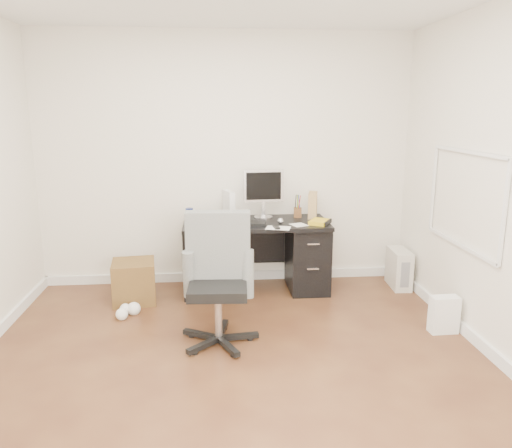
{
  "coord_description": "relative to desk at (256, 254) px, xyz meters",
  "views": [
    {
      "loc": [
        -0.14,
        -3.39,
        1.9
      ],
      "look_at": [
        0.26,
        1.2,
        0.83
      ],
      "focal_mm": 35.0,
      "sensor_mm": 36.0,
      "label": 1
    }
  ],
  "objects": [
    {
      "name": "ground",
      "position": [
        -0.3,
        -1.65,
        -0.4
      ],
      "size": [
        4.0,
        4.0,
        0.0
      ],
      "primitive_type": "plane",
      "color": "#422215",
      "rests_on": "ground"
    },
    {
      "name": "room_shell",
      "position": [
        -0.27,
        -1.62,
        1.26
      ],
      "size": [
        4.02,
        4.02,
        2.71
      ],
      "color": "silver",
      "rests_on": "ground"
    },
    {
      "name": "desk",
      "position": [
        0.0,
        0.0,
        0.0
      ],
      "size": [
        1.5,
        0.7,
        0.75
      ],
      "color": "black",
      "rests_on": "ground"
    },
    {
      "name": "loose_papers",
      "position": [
        -0.2,
        -0.05,
        0.35
      ],
      "size": [
        1.1,
        0.6,
        0.0
      ],
      "primitive_type": null,
      "color": "white",
      "rests_on": "desk"
    },
    {
      "name": "lcd_monitor",
      "position": [
        0.09,
        0.16,
        0.62
      ],
      "size": [
        0.44,
        0.26,
        0.53
      ],
      "primitive_type": null,
      "rotation": [
        0.0,
        0.0,
        0.06
      ],
      "color": "silver",
      "rests_on": "desk"
    },
    {
      "name": "keyboard",
      "position": [
        -0.15,
        -0.1,
        0.36
      ],
      "size": [
        0.5,
        0.24,
        0.03
      ],
      "primitive_type": "cube",
      "rotation": [
        0.0,
        0.0,
        -0.17
      ],
      "color": "black",
      "rests_on": "desk"
    },
    {
      "name": "computer_mouse",
      "position": [
        0.24,
        -0.13,
        0.38
      ],
      "size": [
        0.08,
        0.08,
        0.06
      ],
      "primitive_type": "sphere",
      "rotation": [
        0.0,
        0.0,
        0.42
      ],
      "color": "silver",
      "rests_on": "desk"
    },
    {
      "name": "travel_mug",
      "position": [
        -0.68,
        -0.08,
        0.44
      ],
      "size": [
        0.1,
        0.1,
        0.17
      ],
      "primitive_type": "cylinder",
      "rotation": [
        0.0,
        0.0,
        -0.33
      ],
      "color": "navy",
      "rests_on": "desk"
    },
    {
      "name": "white_binder",
      "position": [
        -0.28,
        0.15,
        0.5
      ],
      "size": [
        0.19,
        0.29,
        0.3
      ],
      "primitive_type": "cube",
      "rotation": [
        0.0,
        0.0,
        0.27
      ],
      "color": "white",
      "rests_on": "desk"
    },
    {
      "name": "magazine_file",
      "position": [
        0.63,
        0.16,
        0.49
      ],
      "size": [
        0.17,
        0.25,
        0.27
      ],
      "primitive_type": "cube",
      "rotation": [
        0.0,
        0.0,
        -0.24
      ],
      "color": "#A37B4F",
      "rests_on": "desk"
    },
    {
      "name": "pen_cup",
      "position": [
        0.47,
        0.18,
        0.47
      ],
      "size": [
        0.12,
        0.12,
        0.25
      ],
      "primitive_type": null,
      "rotation": [
        0.0,
        0.0,
        -0.15
      ],
      "color": "#523217",
      "rests_on": "desk"
    },
    {
      "name": "yellow_book",
      "position": [
        0.64,
        -0.16,
        0.37
      ],
      "size": [
        0.27,
        0.29,
        0.04
      ],
      "primitive_type": "cube",
      "rotation": [
        0.0,
        0.0,
        -0.51
      ],
      "color": "gold",
      "rests_on": "desk"
    },
    {
      "name": "paper_remote",
      "position": [
        0.19,
        -0.3,
        0.36
      ],
      "size": [
        0.28,
        0.24,
        0.02
      ],
      "primitive_type": null,
      "rotation": [
        0.0,
        0.0,
        -0.26
      ],
      "color": "white",
      "rests_on": "desk"
    },
    {
      "name": "office_chair",
      "position": [
        -0.42,
        -1.22,
        0.14
      ],
      "size": [
        0.64,
        0.64,
        1.08
      ],
      "primitive_type": null,
      "rotation": [
        0.0,
        0.0,
        -0.06
      ],
      "color": "#545653",
      "rests_on": "ground"
    },
    {
      "name": "pc_tower",
      "position": [
        1.56,
        -0.04,
        -0.19
      ],
      "size": [
        0.21,
        0.42,
        0.41
      ],
      "primitive_type": "cube",
      "rotation": [
        0.0,
        0.0,
        -0.06
      ],
      "color": "beige",
      "rests_on": "ground"
    },
    {
      "name": "shopping_bag",
      "position": [
        1.53,
        -1.18,
        -0.24
      ],
      "size": [
        0.25,
        0.18,
        0.33
      ],
      "primitive_type": "cube",
      "rotation": [
        0.0,
        0.0,
        0.04
      ],
      "color": "white",
      "rests_on": "ground"
    },
    {
      "name": "wicker_basket",
      "position": [
        -1.25,
        -0.21,
        -0.19
      ],
      "size": [
        0.46,
        0.46,
        0.41
      ],
      "primitive_type": "cube",
      "rotation": [
        0.0,
        0.0,
        0.12
      ],
      "color": "#463115",
      "rests_on": "ground"
    },
    {
      "name": "desk_printer",
      "position": [
        0.56,
        0.18,
        -0.31
      ],
      "size": [
        0.31,
        0.27,
        0.17
      ],
      "primitive_type": "cube",
      "rotation": [
        0.0,
        0.0,
        0.09
      ],
      "color": "slate",
      "rests_on": "ground"
    }
  ]
}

